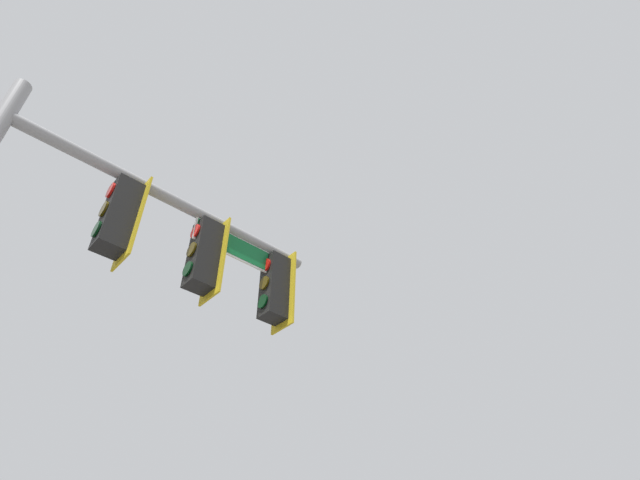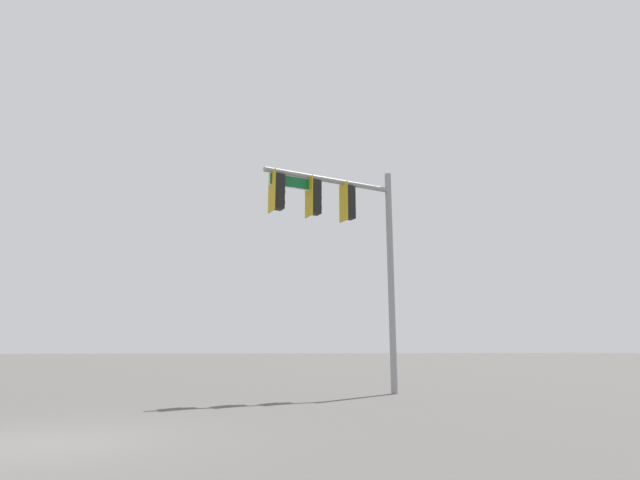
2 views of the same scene
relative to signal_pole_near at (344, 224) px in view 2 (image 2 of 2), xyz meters
name	(u,v)px [view 2 (image 2 of 2)]	position (x,y,z in m)	size (l,w,h in m)	color
ground_plane	(43,444)	(6.83, 6.22, -5.36)	(400.00, 400.00, 0.00)	#514F4C
signal_pole_near	(344,224)	(0.00, 0.00, 0.00)	(4.63, 1.22, 7.39)	gray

